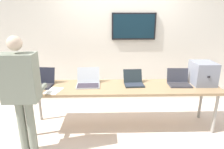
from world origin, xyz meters
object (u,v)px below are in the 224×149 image
object	(u,v)px
workbench	(122,89)
laptop_station_1	(88,81)
equipment_box	(203,73)
laptop_station_2	(134,81)
laptop_station_3	(179,81)
laptop_station_0	(42,82)
person	(21,86)

from	to	relation	value
workbench	laptop_station_1	size ratio (longest dim) A/B	8.00
equipment_box	laptop_station_1	world-z (taller)	equipment_box
workbench	laptop_station_1	bearing A→B (deg)	172.40
laptop_station_2	laptop_station_3	bearing A→B (deg)	-1.66
equipment_box	laptop_station_3	bearing A→B (deg)	-177.39
laptop_station_0	laptop_station_1	world-z (taller)	laptop_station_0
laptop_station_0	laptop_station_2	world-z (taller)	laptop_station_0
laptop_station_3	laptop_station_1	bearing A→B (deg)	179.36
laptop_station_0	laptop_station_3	world-z (taller)	laptop_station_0
workbench	laptop_station_0	xyz separation A→B (m)	(-1.33, 0.08, 0.11)
workbench	person	size ratio (longest dim) A/B	1.93
laptop_station_1	laptop_station_3	world-z (taller)	laptop_station_1
laptop_station_0	person	bearing A→B (deg)	-92.63
equipment_box	laptop_station_0	size ratio (longest dim) A/B	1.06
equipment_box	laptop_station_3	distance (m)	0.42
equipment_box	person	bearing A→B (deg)	-165.59
laptop_station_0	laptop_station_1	distance (m)	0.76
laptop_station_1	person	world-z (taller)	person
laptop_station_2	laptop_station_3	distance (m)	0.76
laptop_station_2	equipment_box	bearing A→B (deg)	-0.19
workbench	person	distance (m)	1.53
workbench	equipment_box	size ratio (longest dim) A/B	7.69
laptop_station_0	laptop_station_1	bearing A→B (deg)	-0.14
equipment_box	laptop_station_0	distance (m)	2.69
laptop_station_2	person	world-z (taller)	person
equipment_box	workbench	bearing A→B (deg)	-176.75
laptop_station_0	person	world-z (taller)	person
laptop_station_1	laptop_station_3	distance (m)	1.52
equipment_box	laptop_station_3	size ratio (longest dim) A/B	1.12
workbench	laptop_station_3	xyz separation A→B (m)	(0.96, 0.06, 0.11)
equipment_box	laptop_station_2	distance (m)	1.17
equipment_box	person	distance (m)	2.81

